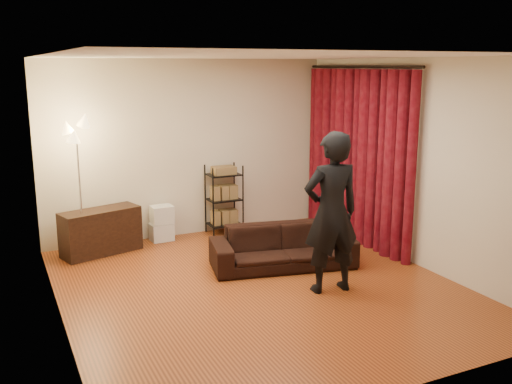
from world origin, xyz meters
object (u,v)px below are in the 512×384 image
sofa (283,247)px  media_cabinet (101,232)px  floor_lamp (80,191)px  wire_shelf (224,199)px  storage_boxes (162,223)px  person (331,213)px

sofa → media_cabinet: size_ratio=1.71×
media_cabinet → floor_lamp: floor_lamp is taller
wire_shelf → floor_lamp: 2.26m
media_cabinet → storage_boxes: (0.94, 0.22, -0.05)m
sofa → media_cabinet: bearing=154.3°
media_cabinet → floor_lamp: bearing=-172.4°
storage_boxes → person: bearing=-65.7°
wire_shelf → person: bearing=-86.1°
storage_boxes → floor_lamp: 1.42m
media_cabinet → person: bearing=-65.3°
person → wire_shelf: 2.75m
wire_shelf → floor_lamp: bearing=-173.4°
person → wire_shelf: person is taller
wire_shelf → media_cabinet: bearing=-175.7°
storage_boxes → floor_lamp: bearing=-164.6°
person → media_cabinet: (-2.18, 2.53, -0.63)m
person → floor_lamp: floor_lamp is taller
media_cabinet → floor_lamp: size_ratio=0.57×
media_cabinet → wire_shelf: bearing=-10.8°
storage_boxes → wire_shelf: size_ratio=0.50×
sofa → wire_shelf: (-0.11, 1.76, 0.27)m
media_cabinet → wire_shelf: (1.95, 0.18, 0.23)m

